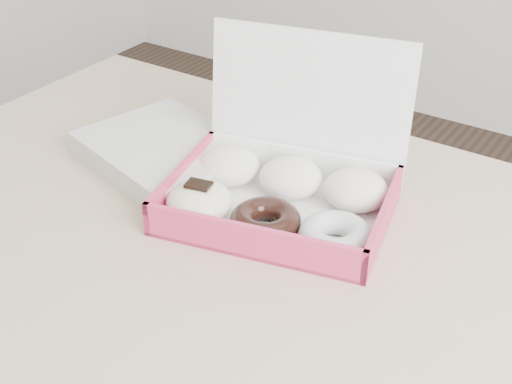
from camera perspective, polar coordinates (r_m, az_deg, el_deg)
The scene contains 3 objects.
table at distance 0.97m, azimuth -0.78°, elevation -7.97°, with size 1.20×0.80×0.75m.
donut_box at distance 0.97m, azimuth 1.99°, elevation 0.44°, with size 0.34×0.31×0.22m.
newspapers at distance 1.10m, azimuth -7.25°, elevation 3.17°, with size 0.25×0.20×0.04m, color silver.
Camera 1 is at (0.42, -0.61, 1.30)m, focal length 50.00 mm.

